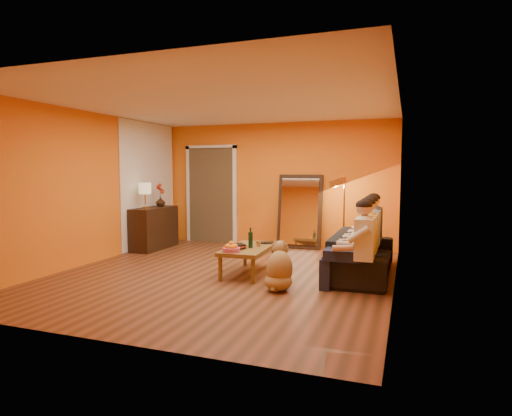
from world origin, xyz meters
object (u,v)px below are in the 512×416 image
(person_far_right, at_px, (374,230))
(wine_bottle, at_px, (251,238))
(coffee_table, at_px, (249,260))
(laptop, at_px, (267,243))
(vase, at_px, (160,202))
(tumbler, at_px, (259,243))
(dog, at_px, (280,265))
(person_mid_left, at_px, (368,240))
(person_mid_right, at_px, (372,235))
(mirror_frame, at_px, (300,211))
(floor_lamp, at_px, (344,218))
(person_far_left, at_px, (365,246))
(table_lamp, at_px, (145,196))
(sideboard, at_px, (154,228))
(sofa, at_px, (362,254))

(person_far_right, bearing_deg, wine_bottle, -144.05)
(coffee_table, bearing_deg, laptop, 60.72)
(vase, bearing_deg, person_far_right, -5.29)
(person_far_right, height_order, vase, person_far_right)
(wine_bottle, relative_size, vase, 1.55)
(coffee_table, height_order, tumbler, tumbler)
(dog, bearing_deg, tumbler, 109.95)
(person_mid_left, distance_m, person_mid_right, 0.55)
(wine_bottle, xyz_separation_m, tumbler, (0.07, 0.17, -0.11))
(tumbler, bearing_deg, mirror_frame, 87.82)
(floor_lamp, height_order, dog, floor_lamp)
(coffee_table, relative_size, vase, 6.09)
(person_far_left, relative_size, wine_bottle, 3.94)
(person_mid_right, bearing_deg, person_far_left, -90.00)
(coffee_table, bearing_deg, person_far_right, 32.03)
(wine_bottle, bearing_deg, table_lamp, 157.02)
(person_mid_right, bearing_deg, person_mid_left, -90.00)
(coffee_table, xyz_separation_m, person_far_right, (1.79, 1.21, 0.40))
(vase, bearing_deg, floor_lamp, 3.26)
(person_mid_left, bearing_deg, person_far_left, -90.00)
(table_lamp, relative_size, vase, 2.54)
(mirror_frame, xyz_separation_m, table_lamp, (-2.79, -1.38, 0.34))
(dog, bearing_deg, person_far_right, 44.33)
(mirror_frame, relative_size, person_far_left, 1.25)
(tumbler, xyz_separation_m, vase, (-2.70, 1.50, 0.49))
(person_far_right, bearing_deg, floor_lamp, 133.59)
(person_far_right, xyz_separation_m, wine_bottle, (-1.74, -1.26, -0.03))
(person_far_left, bearing_deg, table_lamp, 161.00)
(coffee_table, distance_m, laptop, 0.45)
(person_far_left, xyz_separation_m, person_mid_right, (0.00, 1.10, 0.00))
(sideboard, height_order, tumbler, sideboard)
(coffee_table, relative_size, wine_bottle, 3.94)
(coffee_table, bearing_deg, wine_bottle, -47.07)
(person_mid_right, bearing_deg, tumbler, -162.04)
(wine_bottle, bearing_deg, tumbler, 67.62)
(sofa, distance_m, tumbler, 1.61)
(tumbler, height_order, vase, vase)
(coffee_table, xyz_separation_m, wine_bottle, (0.05, -0.05, 0.37))
(sofa, bearing_deg, vase, 76.03)
(sofa, height_order, person_mid_right, person_mid_right)
(dog, relative_size, wine_bottle, 2.17)
(table_lamp, distance_m, floor_lamp, 3.88)
(dog, bearing_deg, coffee_table, 119.77)
(tumbler, distance_m, vase, 3.13)
(laptop, bearing_deg, tumbler, -127.31)
(sofa, height_order, wine_bottle, wine_bottle)
(person_mid_right, distance_m, laptop, 1.65)
(person_mid_left, xyz_separation_m, vase, (-4.37, 1.50, 0.34))
(mirror_frame, bearing_deg, dog, -81.03)
(sideboard, distance_m, laptop, 2.94)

